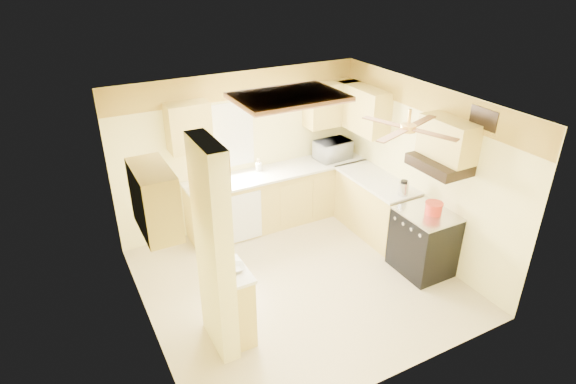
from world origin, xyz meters
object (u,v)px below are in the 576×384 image
stove (423,242)px  microwave (333,150)px  dutch_oven (434,208)px  bowl (236,268)px  kettle (403,188)px

stove → microwave: size_ratio=1.59×
dutch_oven → microwave: bearing=95.3°
bowl → microwave: bearing=39.0°
stove → kettle: kettle is taller
dutch_oven → kettle: 0.59m
bowl → dutch_oven: dutch_oven is taller
microwave → kettle: 1.61m
microwave → bowl: (-2.64, -2.14, -0.13)m
bowl → dutch_oven: size_ratio=0.84×
microwave → stove: bearing=89.8°
stove → dutch_oven: (0.06, -0.04, 0.54)m
microwave → dutch_oven: 2.19m
stove → bowl: (-2.79, 0.00, 0.50)m
microwave → kettle: microwave is taller
bowl → dutch_oven: (2.84, -0.04, 0.03)m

